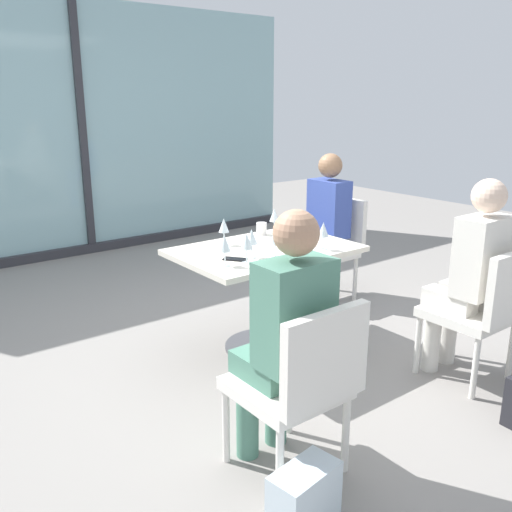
{
  "coord_description": "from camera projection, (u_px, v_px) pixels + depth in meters",
  "views": [
    {
      "loc": [
        -2.24,
        -2.81,
        1.71
      ],
      "look_at": [
        0.0,
        0.1,
        0.65
      ],
      "focal_mm": 38.97,
      "sensor_mm": 36.0,
      "label": 1
    }
  ],
  "objects": [
    {
      "name": "coffee_cup",
      "position": [
        262.0,
        229.0,
        4.07
      ],
      "size": [
        0.08,
        0.08,
        0.09
      ],
      "primitive_type": "cylinder",
      "color": "white",
      "rests_on": "dining_table_main"
    },
    {
      "name": "window_wall_backdrop",
      "position": [
        83.0,
        144.0,
        6.03
      ],
      "size": [
        5.34,
        0.1,
        2.7
      ],
      "color": "#8FB7BC",
      "rests_on": "ground_plane"
    },
    {
      "name": "wine_glass_0",
      "position": [
        323.0,
        230.0,
        3.65
      ],
      "size": [
        0.07,
        0.07,
        0.18
      ],
      "color": "silver",
      "rests_on": "dining_table_main"
    },
    {
      "name": "person_front_right",
      "position": [
        471.0,
        270.0,
        3.35
      ],
      "size": [
        0.34,
        0.39,
        1.26
      ],
      "color": "silver",
      "rests_on": "ground_plane"
    },
    {
      "name": "chair_far_right",
      "position": [
        332.0,
        242.0,
        4.79
      ],
      "size": [
        0.5,
        0.46,
        0.87
      ],
      "color": "silver",
      "rests_on": "ground_plane"
    },
    {
      "name": "cell_phone_on_table",
      "position": [
        235.0,
        259.0,
        3.45
      ],
      "size": [
        0.14,
        0.16,
        0.01
      ],
      "primitive_type": "cube",
      "rotation": [
        0.0,
        0.0,
        0.63
      ],
      "color": "black",
      "rests_on": "dining_table_main"
    },
    {
      "name": "chair_front_right",
      "position": [
        484.0,
        307.0,
        3.32
      ],
      "size": [
        0.46,
        0.5,
        0.87
      ],
      "color": "silver",
      "rests_on": "ground_plane"
    },
    {
      "name": "person_far_right",
      "position": [
        323.0,
        221.0,
        4.67
      ],
      "size": [
        0.39,
        0.34,
        1.26
      ],
      "color": "#384C9E",
      "rests_on": "ground_plane"
    },
    {
      "name": "person_front_left",
      "position": [
        285.0,
        330.0,
        2.48
      ],
      "size": [
        0.34,
        0.39,
        1.26
      ],
      "color": "#4C7F6B",
      "rests_on": "ground_plane"
    },
    {
      "name": "wine_glass_4",
      "position": [
        224.0,
        226.0,
        3.76
      ],
      "size": [
        0.07,
        0.07,
        0.18
      ],
      "color": "silver",
      "rests_on": "dining_table_main"
    },
    {
      "name": "dining_table_main",
      "position": [
        265.0,
        277.0,
        3.78
      ],
      "size": [
        1.19,
        0.8,
        0.73
      ],
      "color": "silver",
      "rests_on": "ground_plane"
    },
    {
      "name": "wine_glass_2",
      "position": [
        247.0,
        242.0,
        3.35
      ],
      "size": [
        0.07,
        0.07,
        0.18
      ],
      "color": "silver",
      "rests_on": "dining_table_main"
    },
    {
      "name": "wine_glass_1",
      "position": [
        252.0,
        237.0,
        3.46
      ],
      "size": [
        0.07,
        0.07,
        0.18
      ],
      "color": "silver",
      "rests_on": "dining_table_main"
    },
    {
      "name": "wine_glass_3",
      "position": [
        274.0,
        216.0,
        4.09
      ],
      "size": [
        0.07,
        0.07,
        0.18
      ],
      "color": "silver",
      "rests_on": "dining_table_main"
    },
    {
      "name": "handbag_1",
      "position": [
        304.0,
        499.0,
        2.24
      ],
      "size": [
        0.32,
        0.2,
        0.28
      ],
      "primitive_type": "cube",
      "rotation": [
        0.0,
        0.0,
        0.15
      ],
      "color": "silver",
      "rests_on": "ground_plane"
    },
    {
      "name": "wine_glass_5",
      "position": [
        225.0,
        245.0,
        3.29
      ],
      "size": [
        0.07,
        0.07,
        0.18
      ],
      "color": "silver",
      "rests_on": "dining_table_main"
    },
    {
      "name": "wine_glass_6",
      "position": [
        275.0,
        237.0,
        3.47
      ],
      "size": [
        0.07,
        0.07,
        0.18
      ],
      "color": "silver",
      "rests_on": "dining_table_main"
    },
    {
      "name": "ground_plane",
      "position": [
        265.0,
        347.0,
        3.93
      ],
      "size": [
        12.0,
        12.0,
        0.0
      ],
      "primitive_type": "plane",
      "color": "gray"
    },
    {
      "name": "chair_front_left",
      "position": [
        301.0,
        381.0,
        2.46
      ],
      "size": [
        0.46,
        0.5,
        0.87
      ],
      "color": "silver",
      "rests_on": "ground_plane"
    }
  ]
}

